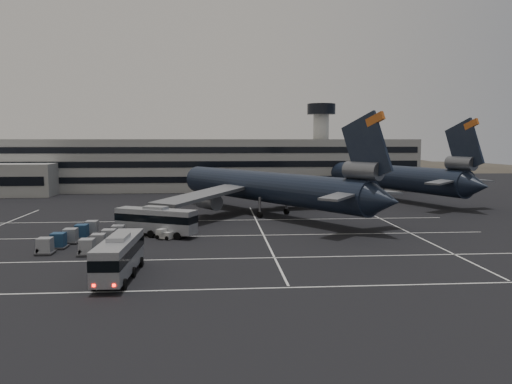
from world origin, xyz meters
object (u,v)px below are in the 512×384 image
(bus_far, at_px, (156,220))
(uld_cluster, at_px, (85,237))
(bus_near, at_px, (119,255))
(trijet_main, at_px, (268,187))
(tug_a, at_px, (56,240))

(bus_far, distance_m, uld_cluster, 10.28)
(bus_near, relative_size, uld_cluster, 0.75)
(trijet_main, height_order, bus_near, trijet_main)
(trijet_main, distance_m, bus_near, 44.96)
(trijet_main, relative_size, uld_cluster, 3.09)
(uld_cluster, bearing_deg, tug_a, 178.16)
(trijet_main, bearing_deg, bus_near, -149.38)
(bus_far, bearing_deg, tug_a, 138.48)
(bus_near, height_order, tug_a, bus_near)
(bus_near, bearing_deg, bus_far, 89.12)
(tug_a, bearing_deg, uld_cluster, 5.13)
(trijet_main, distance_m, bus_far, 26.24)
(tug_a, bearing_deg, trijet_main, 44.92)
(trijet_main, relative_size, bus_far, 4.12)
(uld_cluster, bearing_deg, trijet_main, 41.79)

